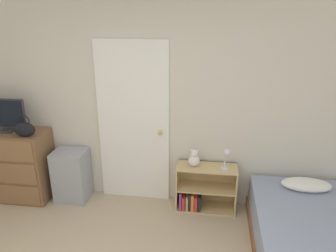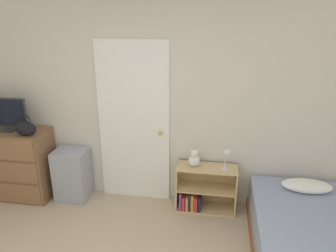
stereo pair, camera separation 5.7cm
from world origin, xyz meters
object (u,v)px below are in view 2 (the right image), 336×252
at_px(dresser, 17,164).
at_px(handbag, 26,128).
at_px(storage_bin, 72,174).
at_px(bookshelf, 201,191).
at_px(bed, 319,247).
at_px(desk_lamp, 227,155).
at_px(tv, 5,114).
at_px(teddy_bear, 194,159).

xyz_separation_m(dresser, handbag, (0.29, -0.13, 0.56)).
height_order(dresser, storage_bin, dresser).
distance_m(bookshelf, bed, 1.45).
relative_size(dresser, desk_lamp, 3.42).
bearing_deg(storage_bin, tv, -175.22).
height_order(teddy_bear, bed, teddy_bear).
xyz_separation_m(tv, desk_lamp, (2.74, 0.05, -0.38)).
height_order(handbag, desk_lamp, handbag).
relative_size(dresser, storage_bin, 1.37).
distance_m(teddy_bear, desk_lamp, 0.40).
bearing_deg(tv, bed, -11.31).
xyz_separation_m(dresser, teddy_bear, (2.32, 0.08, 0.21)).
bearing_deg(desk_lamp, bookshelf, 170.61).
height_order(handbag, bed, handbag).
bearing_deg(dresser, tv, -165.75).
bearing_deg(teddy_bear, storage_bin, -179.19).
bearing_deg(teddy_bear, bookshelf, 2.68).
relative_size(bookshelf, bed, 0.37).
bearing_deg(desk_lamp, bed, -40.32).
bearing_deg(handbag, desk_lamp, 3.94).
relative_size(desk_lamp, bed, 0.14).
xyz_separation_m(handbag, bed, (3.32, -0.61, -0.80)).
height_order(storage_bin, bed, storage_bin).
bearing_deg(bookshelf, bed, -34.59).
xyz_separation_m(storage_bin, desk_lamp, (1.97, -0.02, 0.44)).
bearing_deg(desk_lamp, storage_bin, 179.46).
bearing_deg(bed, desk_lamp, 139.68).
distance_m(bookshelf, teddy_bear, 0.45).
height_order(handbag, teddy_bear, handbag).
bearing_deg(dresser, storage_bin, 4.30).
bearing_deg(dresser, desk_lamp, 0.78).
bearing_deg(tv, teddy_bear, 2.11).
height_order(dresser, teddy_bear, dresser).
xyz_separation_m(bookshelf, teddy_bear, (-0.10, -0.00, 0.44)).
height_order(bookshelf, desk_lamp, desk_lamp).
xyz_separation_m(dresser, desk_lamp, (2.70, 0.04, 0.31)).
xyz_separation_m(desk_lamp, bed, (0.91, -0.78, -0.55)).
xyz_separation_m(handbag, storage_bin, (0.44, 0.18, -0.69)).
height_order(tv, storage_bin, tv).
bearing_deg(handbag, dresser, 155.95).
bearing_deg(desk_lamp, handbag, -176.06).
relative_size(tv, handbag, 2.03).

